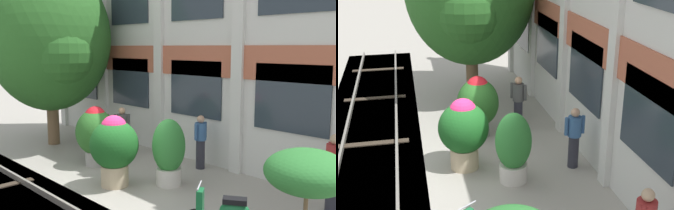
{
  "view_description": "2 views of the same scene",
  "coord_description": "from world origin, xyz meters",
  "views": [
    {
      "loc": [
        7.98,
        -5.67,
        3.52
      ],
      "look_at": [
        0.94,
        1.08,
        2.06
      ],
      "focal_mm": 42.0,
      "sensor_mm": 36.0,
      "label": 1
    },
    {
      "loc": [
        10.47,
        -1.26,
        5.61
      ],
      "look_at": [
        0.43,
        1.0,
        1.71
      ],
      "focal_mm": 50.0,
      "sensor_mm": 36.0,
      "label": 2
    }
  ],
  "objects": [
    {
      "name": "ground_plane",
      "position": [
        0.0,
        0.0,
        0.0
      ],
      "size": [
        80.0,
        80.0,
        0.0
      ],
      "primitive_type": "plane",
      "color": "#9E998E"
    },
    {
      "name": "apartment_facade",
      "position": [
        -0.0,
        3.38,
        3.74
      ],
      "size": [
        16.21,
        0.64,
        7.5
      ],
      "color": "silver",
      "rests_on": "ground"
    },
    {
      "name": "rail_tracks",
      "position": [
        0.0,
        -2.35,
        -0.13
      ],
      "size": [
        23.85,
        2.8,
        0.43
      ],
      "color": "#5B5449",
      "rests_on": "ground"
    },
    {
      "name": "potted_plant_fluted_column",
      "position": [
        0.09,
        0.02,
        1.04
      ],
      "size": [
        1.24,
        1.24,
        1.82
      ],
      "color": "tan",
      "rests_on": "ground"
    },
    {
      "name": "potted_plant_stone_basin",
      "position": [
        -1.75,
        0.68,
        1.0
      ],
      "size": [
        1.18,
        1.18,
        1.78
      ],
      "color": "gray",
      "rests_on": "ground"
    },
    {
      "name": "potted_plant_ribbed_drum",
      "position": [
        1.01,
        1.05,
        0.95
      ],
      "size": [
        0.85,
        0.85,
        1.72
      ],
      "color": "beige",
      "rests_on": "ground"
    },
    {
      "name": "resident_watching_tracks",
      "position": [
        0.65,
        2.67,
        0.84
      ],
      "size": [
        0.34,
        0.53,
        1.57
      ],
      "rotation": [
        0.0,
        0.0,
        -3.07
      ],
      "color": "#282833",
      "rests_on": "ground"
    },
    {
      "name": "resident_near_plants",
      "position": [
        -2.14,
        1.96,
        0.84
      ],
      "size": [
        0.37,
        0.43,
        1.56
      ],
      "rotation": [
        0.0,
        0.0,
        -0.7
      ],
      "color": "#282833",
      "rests_on": "ground"
    }
  ]
}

